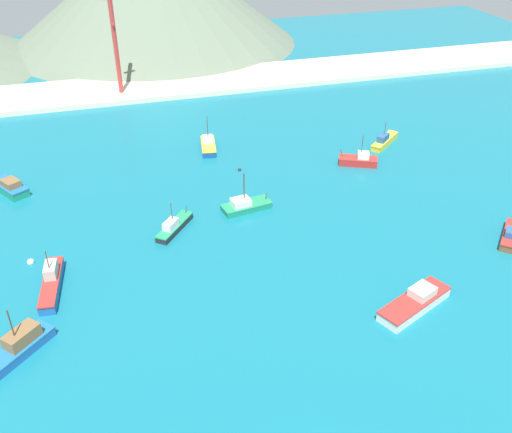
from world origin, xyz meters
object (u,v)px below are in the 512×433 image
Objects in this scene: fishing_boat_0 at (384,141)px; radio_tower at (115,38)px; fishing_boat_3 at (510,235)px; fishing_boat_11 at (52,282)px; fishing_boat_7 at (10,187)px; buoy_0 at (240,170)px; buoy_1 at (31,262)px; fishing_boat_2 at (174,226)px; fishing_boat_4 at (359,160)px; fishing_boat_12 at (415,302)px; fishing_boat_10 at (208,145)px; fishing_boat_14 at (18,347)px; fishing_boat_8 at (245,205)px.

radio_tower is (-46.68, 41.77, 12.91)m from fishing_boat_0.
fishing_boat_11 reaches higher than fishing_boat_3.
radio_tower is (22.11, 41.09, 12.81)m from fishing_boat_7.
buoy_0 is 0.68× the size of buoy_1.
fishing_boat_2 is at bearing 27.52° from fishing_boat_11.
fishing_boat_2 is 0.91× the size of fishing_boat_7.
fishing_boat_4 is (-8.56, -6.60, 0.05)m from fishing_boat_0.
radio_tower reaches higher than fishing_boat_12.
fishing_boat_4 reaches higher than fishing_boat_0.
fishing_boat_3 is 92.01m from radio_tower.
fishing_boat_10 is 12.53× the size of buoy_0.
fishing_boat_0 is 68.79m from fishing_boat_7.
fishing_boat_3 is at bearing -26.85° from fishing_boat_7.
radio_tower is (-13.28, 34.12, 12.92)m from fishing_boat_10.
fishing_boat_0 is 67.88m from fishing_boat_11.
fishing_boat_2 is 0.90× the size of fishing_boat_14.
fishing_boat_4 is at bearing 18.95° from fishing_boat_2.
fishing_boat_10 reaches higher than fishing_boat_12.
fishing_boat_11 reaches higher than fishing_boat_12.
buoy_0 is at bearing -69.40° from radio_tower.
fishing_boat_0 is 0.77× the size of fishing_boat_11.
fishing_boat_2 is 11.76× the size of buoy_0.
fishing_boat_3 is 0.87× the size of fishing_boat_8.
fishing_boat_2 is 1.07× the size of fishing_boat_3.
fishing_boat_12 reaches higher than fishing_boat_3.
fishing_boat_7 is 8.77× the size of buoy_1.
fishing_boat_0 is at bearing 5.08° from buoy_0.
fishing_boat_0 is at bearing 93.35° from fishing_boat_3.
fishing_boat_0 is at bearing -41.83° from radio_tower.
fishing_boat_0 is at bearing 24.34° from fishing_boat_11.
fishing_boat_12 is at bearing -26.90° from buoy_1.
fishing_boat_4 is (-10.62, 28.58, 0.14)m from fishing_boat_3.
fishing_boat_4 is 0.91× the size of fishing_boat_10.
fishing_boat_8 reaches higher than fishing_boat_14.
fishing_boat_4 is at bearing 74.78° from fishing_boat_12.
buoy_0 is at bearing 134.58° from fishing_boat_3.
fishing_boat_3 reaches higher than buoy_1.
fishing_boat_11 is at bearing -128.60° from fishing_boat_10.
radio_tower is at bearing 77.73° from fishing_boat_11.
fishing_boat_4 is at bearing -6.89° from fishing_boat_7.
fishing_boat_14 is at bearing -124.36° from fishing_boat_10.
buoy_0 is at bearing 104.74° from fishing_boat_12.
fishing_boat_8 reaches higher than fishing_boat_11.
fishing_boat_10 is 42.79m from buoy_1.
fishing_boat_7 is at bearing 100.23° from buoy_1.
fishing_boat_4 is 58.16m from buoy_1.
fishing_boat_10 is 54.31m from fishing_boat_12.
fishing_boat_0 is 1.00× the size of fishing_boat_8.
fishing_boat_2 is at bearing -87.96° from radio_tower.
buoy_1 is at bearing -137.20° from fishing_boat_10.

